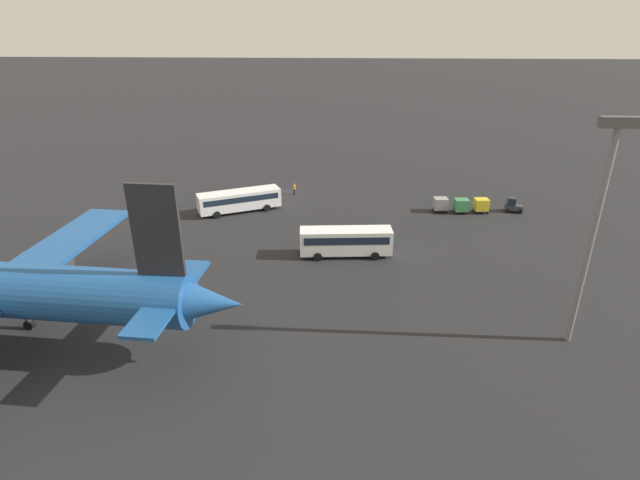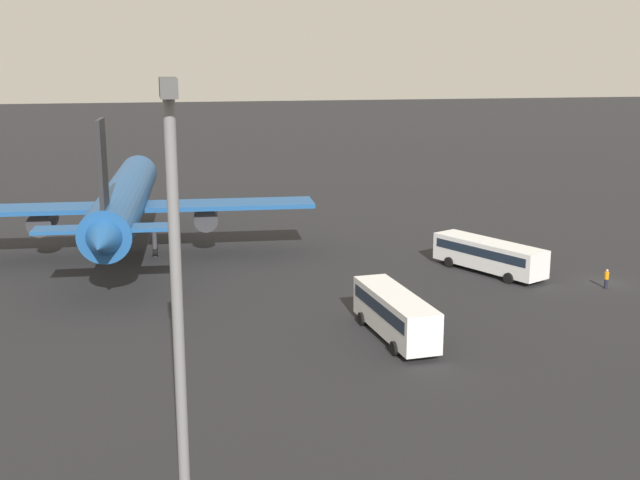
{
  "view_description": "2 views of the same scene",
  "coord_description": "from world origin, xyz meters",
  "px_view_note": "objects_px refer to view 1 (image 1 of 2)",
  "views": [
    {
      "loc": [
        -9.57,
        75.77,
        25.49
      ],
      "look_at": [
        -6.96,
        26.06,
        3.36
      ],
      "focal_mm": 28.0,
      "sensor_mm": 36.0,
      "label": 1
    },
    {
      "loc": [
        -62.58,
        39.55,
        19.99
      ],
      "look_at": [
        1.36,
        25.95,
        4.91
      ],
      "focal_mm": 45.0,
      "sensor_mm": 36.0,
      "label": 2
    }
  ],
  "objects_px": {
    "shuttle_bus_far": "(346,240)",
    "cargo_cart_yellow": "(481,205)",
    "shuttle_bus_near": "(239,199)",
    "worker_person": "(294,189)",
    "baggage_tug": "(513,205)",
    "cargo_cart_green": "(461,205)",
    "cargo_cart_grey": "(440,204)"
  },
  "relations": [
    {
      "from": "cargo_cart_green",
      "to": "cargo_cart_yellow",
      "type": "bearing_deg",
      "value": -174.18
    },
    {
      "from": "shuttle_bus_far",
      "to": "baggage_tug",
      "type": "bearing_deg",
      "value": -151.34
    },
    {
      "from": "shuttle_bus_far",
      "to": "cargo_cart_green",
      "type": "relative_size",
      "value": 5.07
    },
    {
      "from": "baggage_tug",
      "to": "cargo_cart_grey",
      "type": "xyz_separation_m",
      "value": [
        10.41,
        0.55,
        0.25
      ]
    },
    {
      "from": "baggage_tug",
      "to": "cargo_cart_green",
      "type": "distance_m",
      "value": 7.59
    },
    {
      "from": "shuttle_bus_near",
      "to": "worker_person",
      "type": "relative_size",
      "value": 6.78
    },
    {
      "from": "baggage_tug",
      "to": "worker_person",
      "type": "relative_size",
      "value": 1.48
    },
    {
      "from": "shuttle_bus_far",
      "to": "cargo_cart_yellow",
      "type": "bearing_deg",
      "value": -146.53
    },
    {
      "from": "shuttle_bus_near",
      "to": "cargo_cart_yellow",
      "type": "height_order",
      "value": "shuttle_bus_near"
    },
    {
      "from": "worker_person",
      "to": "cargo_cart_grey",
      "type": "height_order",
      "value": "cargo_cart_grey"
    },
    {
      "from": "cargo_cart_yellow",
      "to": "cargo_cart_green",
      "type": "xyz_separation_m",
      "value": [
        2.88,
        0.29,
        0.0
      ]
    },
    {
      "from": "cargo_cart_yellow",
      "to": "shuttle_bus_near",
      "type": "bearing_deg",
      "value": 2.08
    },
    {
      "from": "cargo_cart_yellow",
      "to": "cargo_cart_grey",
      "type": "xyz_separation_m",
      "value": [
        5.75,
        -0.07,
        0.0
      ]
    },
    {
      "from": "shuttle_bus_near",
      "to": "cargo_cart_yellow",
      "type": "distance_m",
      "value": 34.63
    },
    {
      "from": "shuttle_bus_far",
      "to": "worker_person",
      "type": "bearing_deg",
      "value": -74.31
    },
    {
      "from": "worker_person",
      "to": "cargo_cart_yellow",
      "type": "relative_size",
      "value": 0.82
    },
    {
      "from": "shuttle_bus_near",
      "to": "cargo_cart_yellow",
      "type": "xyz_separation_m",
      "value": [
        -34.6,
        -1.26,
        -0.63
      ]
    },
    {
      "from": "shuttle_bus_far",
      "to": "cargo_cart_yellow",
      "type": "distance_m",
      "value": 24.57
    },
    {
      "from": "baggage_tug",
      "to": "cargo_cart_grey",
      "type": "relative_size",
      "value": 1.21
    },
    {
      "from": "worker_person",
      "to": "cargo_cart_grey",
      "type": "bearing_deg",
      "value": 163.0
    },
    {
      "from": "cargo_cart_green",
      "to": "baggage_tug",
      "type": "bearing_deg",
      "value": -173.11
    },
    {
      "from": "cargo_cart_yellow",
      "to": "cargo_cart_green",
      "type": "bearing_deg",
      "value": 5.82
    },
    {
      "from": "shuttle_bus_near",
      "to": "worker_person",
      "type": "xyz_separation_m",
      "value": [
        -7.11,
        -7.98,
        -0.95
      ]
    },
    {
      "from": "cargo_cart_green",
      "to": "shuttle_bus_near",
      "type": "bearing_deg",
      "value": 1.74
    },
    {
      "from": "baggage_tug",
      "to": "cargo_cart_green",
      "type": "height_order",
      "value": "baggage_tug"
    },
    {
      "from": "shuttle_bus_near",
      "to": "baggage_tug",
      "type": "xyz_separation_m",
      "value": [
        -39.26,
        -1.88,
        -0.88
      ]
    },
    {
      "from": "shuttle_bus_far",
      "to": "cargo_cart_yellow",
      "type": "height_order",
      "value": "shuttle_bus_far"
    },
    {
      "from": "shuttle_bus_near",
      "to": "worker_person",
      "type": "bearing_deg",
      "value": -157.42
    },
    {
      "from": "shuttle_bus_far",
      "to": "cargo_cart_yellow",
      "type": "xyz_separation_m",
      "value": [
        -19.27,
        -15.22,
        -0.78
      ]
    },
    {
      "from": "shuttle_bus_near",
      "to": "cargo_cart_green",
      "type": "relative_size",
      "value": 5.53
    },
    {
      "from": "baggage_tug",
      "to": "cargo_cart_green",
      "type": "relative_size",
      "value": 1.21
    },
    {
      "from": "cargo_cart_yellow",
      "to": "shuttle_bus_far",
      "type": "bearing_deg",
      "value": 38.31
    }
  ]
}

